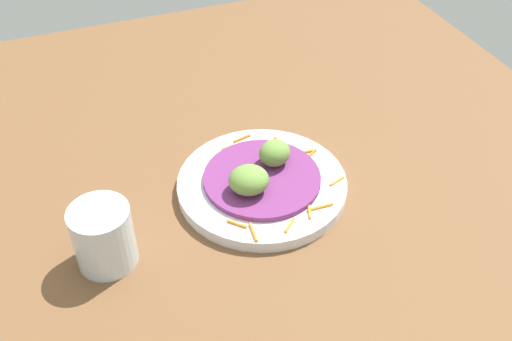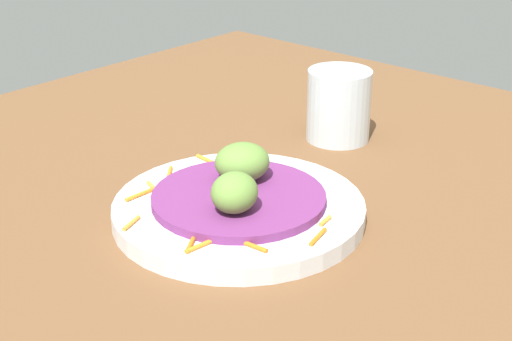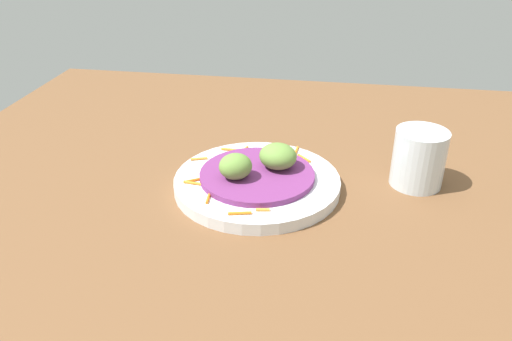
{
  "view_description": "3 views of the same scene",
  "coord_description": "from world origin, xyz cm",
  "px_view_note": "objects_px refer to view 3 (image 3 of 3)",
  "views": [
    {
      "loc": [
        63.62,
        -24.62,
        61.07
      ],
      "look_at": [
        4.63,
        -1.67,
        6.22
      ],
      "focal_mm": 42.17,
      "sensor_mm": 36.0,
      "label": 1
    },
    {
      "loc": [
        -40.64,
        47.56,
        36.9
      ],
      "look_at": [
        3.6,
        -2.31,
        6.76
      ],
      "focal_mm": 53.88,
      "sensor_mm": 36.0,
      "label": 2
    },
    {
      "loc": [
        -60.07,
        -11.03,
        40.28
      ],
      "look_at": [
        2.69,
        -0.75,
        5.83
      ],
      "focal_mm": 35.84,
      "sensor_mm": 36.0,
      "label": 3
    }
  ],
  "objects_px": {
    "main_plate": "(257,183)",
    "guac_scoop_center": "(278,156)",
    "guac_scoop_left": "(236,166)",
    "water_glass": "(419,158)"
  },
  "relations": [
    {
      "from": "guac_scoop_left",
      "to": "main_plate",
      "type": "bearing_deg",
      "value": -53.35
    },
    {
      "from": "main_plate",
      "to": "guac_scoop_center",
      "type": "xyz_separation_m",
      "value": [
        0.02,
        -0.03,
        0.04
      ]
    },
    {
      "from": "guac_scoop_left",
      "to": "guac_scoop_center",
      "type": "relative_size",
      "value": 0.85
    },
    {
      "from": "water_glass",
      "to": "guac_scoop_center",
      "type": "bearing_deg",
      "value": 98.56
    },
    {
      "from": "main_plate",
      "to": "guac_scoop_center",
      "type": "height_order",
      "value": "guac_scoop_center"
    },
    {
      "from": "main_plate",
      "to": "guac_scoop_left",
      "type": "xyz_separation_m",
      "value": [
        -0.02,
        0.03,
        0.04
      ]
    },
    {
      "from": "guac_scoop_center",
      "to": "guac_scoop_left",
      "type": "bearing_deg",
      "value": 126.65
    },
    {
      "from": "guac_scoop_left",
      "to": "guac_scoop_center",
      "type": "xyz_separation_m",
      "value": [
        0.04,
        -0.06,
        0.0
      ]
    },
    {
      "from": "guac_scoop_center",
      "to": "water_glass",
      "type": "xyz_separation_m",
      "value": [
        0.03,
        -0.2,
        -0.0
      ]
    },
    {
      "from": "guac_scoop_left",
      "to": "water_glass",
      "type": "bearing_deg",
      "value": -74.52
    }
  ]
}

